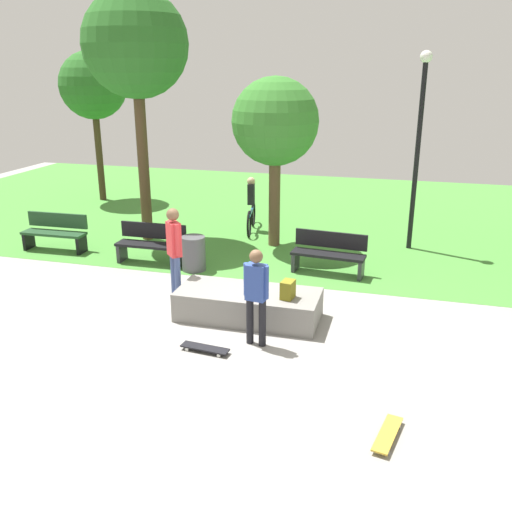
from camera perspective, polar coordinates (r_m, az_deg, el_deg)
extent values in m
plane|color=gray|center=(10.25, -1.56, -6.14)|extent=(28.00, 28.00, 0.00)
cube|color=#478C38|center=(17.50, 5.91, 4.43)|extent=(26.60, 12.31, 0.01)
cube|color=gray|center=(10.06, -0.78, -5.00)|extent=(2.55, 1.06, 0.53)
cube|color=olive|center=(9.62, 3.27, -3.45)|extent=(0.24, 0.30, 0.32)
cylinder|color=black|center=(9.14, -0.62, -6.66)|extent=(0.12, 0.12, 0.79)
cylinder|color=black|center=(9.06, 0.65, -6.90)|extent=(0.12, 0.12, 0.79)
cube|color=#2D4799|center=(8.82, 0.01, -2.71)|extent=(0.35, 0.24, 0.59)
cylinder|color=#2D4799|center=(8.87, -0.99, -2.40)|extent=(0.09, 0.09, 0.55)
cylinder|color=#2D4799|center=(8.75, 1.03, -2.73)|extent=(0.09, 0.09, 0.55)
sphere|color=brown|center=(8.67, 0.01, -0.03)|extent=(0.21, 0.21, 0.21)
cylinder|color=#3F5184|center=(11.05, -8.41, -1.96)|extent=(0.12, 0.12, 0.88)
cylinder|color=#3F5184|center=(10.86, -8.01, -2.33)|extent=(0.12, 0.12, 0.88)
cube|color=red|center=(10.71, -8.41, 1.73)|extent=(0.37, 0.37, 0.66)
cylinder|color=red|center=(10.85, -8.72, 2.09)|extent=(0.09, 0.09, 0.61)
cylinder|color=red|center=(10.54, -8.09, 1.63)|extent=(0.09, 0.09, 0.61)
sphere|color=brown|center=(10.58, -8.53, 4.22)|extent=(0.24, 0.24, 0.24)
cube|color=black|center=(9.05, -5.25, -9.34)|extent=(0.82, 0.28, 0.02)
cylinder|color=silver|center=(9.02, -3.40, -9.67)|extent=(0.06, 0.04, 0.06)
cylinder|color=silver|center=(8.89, -3.83, -10.12)|extent=(0.06, 0.04, 0.06)
cylinder|color=silver|center=(9.24, -6.60, -9.02)|extent=(0.06, 0.04, 0.06)
cylinder|color=silver|center=(9.12, -7.07, -9.45)|extent=(0.06, 0.04, 0.06)
cube|color=gold|center=(7.33, 13.31, -17.29)|extent=(0.36, 0.82, 0.02)
cylinder|color=silver|center=(7.59, 13.23, -16.25)|extent=(0.04, 0.06, 0.06)
cylinder|color=silver|center=(7.57, 14.45, -16.49)|extent=(0.04, 0.06, 0.06)
cylinder|color=silver|center=(7.15, 12.04, -18.65)|extent=(0.04, 0.06, 0.06)
cylinder|color=silver|center=(7.12, 13.35, -18.92)|extent=(0.04, 0.06, 0.06)
cube|color=black|center=(12.19, 7.39, 0.13)|extent=(1.63, 0.59, 0.06)
cube|color=black|center=(12.31, 7.69, 1.67)|extent=(1.60, 0.21, 0.36)
cube|color=#2D2D33|center=(12.13, 10.72, -1.28)|extent=(0.12, 0.40, 0.45)
cube|color=#2D2D33|center=(12.44, 4.06, -0.47)|extent=(0.12, 0.40, 0.45)
cube|color=#1E4223|center=(14.53, -20.00, 2.20)|extent=(1.61, 0.48, 0.06)
cube|color=#1E4223|center=(14.63, -19.66, 3.49)|extent=(1.60, 0.10, 0.36)
cube|color=black|center=(14.20, -17.43, 1.16)|extent=(0.09, 0.40, 0.45)
cube|color=black|center=(15.01, -22.25, 1.53)|extent=(0.09, 0.40, 0.45)
cube|color=black|center=(12.98, -10.78, 1.11)|extent=(1.60, 0.45, 0.06)
cube|color=black|center=(13.09, -10.44, 2.57)|extent=(1.60, 0.07, 0.36)
cube|color=#2D2D33|center=(12.76, -7.73, -0.10)|extent=(0.08, 0.40, 0.45)
cube|color=#2D2D33|center=(13.38, -13.57, 0.43)|extent=(0.08, 0.40, 0.45)
cylinder|color=#4C3823|center=(14.59, -11.47, 9.43)|extent=(0.28, 0.28, 4.07)
sphere|color=#286623|center=(14.42, -12.23, 20.45)|extent=(2.54, 2.54, 2.54)
cylinder|color=#42301E|center=(19.63, -15.76, 10.02)|extent=(0.22, 0.22, 3.11)
sphere|color=#286623|center=(19.44, -16.35, 16.44)|extent=(2.16, 2.16, 2.16)
cylinder|color=brown|center=(13.93, 1.90, 5.97)|extent=(0.28, 0.28, 2.46)
sphere|color=#387F2D|center=(13.64, 1.99, 13.60)|extent=(2.10, 2.10, 2.10)
cylinder|color=black|center=(14.02, 16.12, 9.42)|extent=(0.12, 0.12, 4.42)
sphere|color=silver|center=(13.86, 17.04, 18.94)|extent=(0.28, 0.28, 0.28)
cylinder|color=#4C4C51|center=(12.44, -6.41, 0.26)|extent=(0.53, 0.53, 0.78)
torus|color=black|center=(15.98, -0.28, 4.35)|extent=(0.18, 0.72, 0.72)
torus|color=black|center=(14.92, -0.71, 3.29)|extent=(0.18, 0.72, 0.72)
cube|color=#2659A5|center=(15.40, -0.49, 4.56)|extent=(0.21, 0.98, 0.08)
cube|color=black|center=(15.28, -0.50, 6.37)|extent=(0.22, 0.31, 0.56)
sphere|color=tan|center=(15.21, -0.50, 7.66)|extent=(0.22, 0.22, 0.22)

